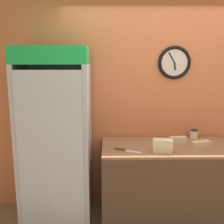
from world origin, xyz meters
name	(u,v)px	position (x,y,z in m)	size (l,w,h in m)	color
wall_back	(165,102)	(0.00, 1.32, 1.35)	(5.20, 0.10, 2.70)	#D17547
prep_counter	(169,183)	(0.00, 0.91, 0.46)	(1.56, 0.72, 0.92)	#4C3828
beverage_cooler	(57,129)	(-1.30, 0.99, 1.10)	(0.77, 0.65, 2.01)	#B2B7BC
sandwich_stack_bottom	(162,149)	(-0.14, 0.70, 0.95)	(0.21, 0.10, 0.07)	beige
sandwich_stack_middle	(163,143)	(-0.14, 0.70, 1.02)	(0.21, 0.11, 0.07)	beige
sandwich_flat_left	(178,139)	(0.12, 1.05, 0.95)	(0.21, 0.10, 0.06)	beige
sandwich_flat_right	(201,144)	(0.32, 0.85, 0.95)	(0.23, 0.15, 0.07)	tan
chefs_knife	(124,150)	(-0.54, 0.76, 0.93)	(0.30, 0.16, 0.02)	silver
condiment_jar	(194,134)	(0.35, 1.20, 0.97)	(0.09, 0.09, 0.11)	silver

